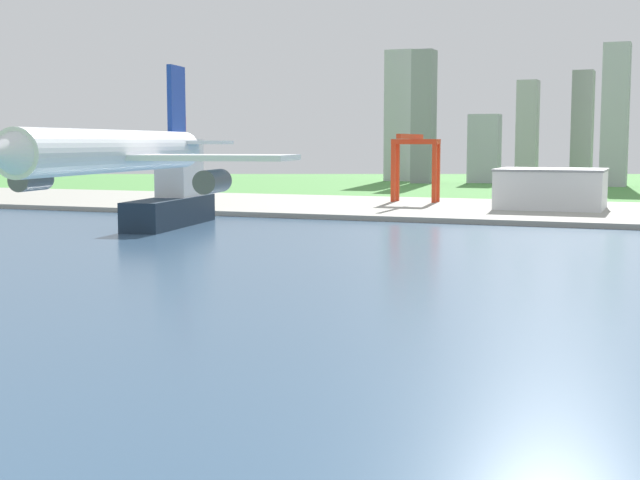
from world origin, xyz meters
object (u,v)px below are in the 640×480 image
object	(u,v)px
warehouse_main	(551,188)
airplane_landing	(114,152)
cargo_ship	(174,194)
port_crane_red	(415,153)

from	to	relation	value
warehouse_main	airplane_landing	bearing A→B (deg)	-88.65
cargo_ship	warehouse_main	size ratio (longest dim) A/B	1.32
airplane_landing	cargo_ship	world-z (taller)	cargo_ship
airplane_landing	port_crane_red	size ratio (longest dim) A/B	0.82
airplane_landing	warehouse_main	distance (m)	393.19
airplane_landing	cargo_ship	distance (m)	306.69
airplane_landing	warehouse_main	bearing A→B (deg)	91.35
airplane_landing	cargo_ship	bearing A→B (deg)	119.77
port_crane_red	cargo_ship	bearing A→B (deg)	-113.79
airplane_landing	port_crane_red	bearing A→B (deg)	101.76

